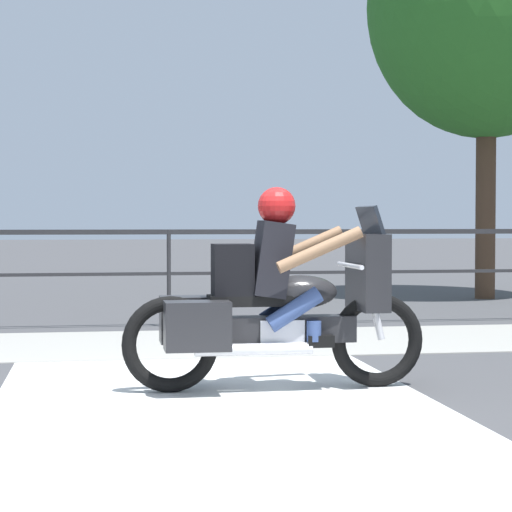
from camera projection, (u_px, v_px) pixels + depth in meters
name	position (u px, v px, depth m)	size (l,w,h in m)	color
ground_plane	(220.00, 402.00, 7.13)	(120.00, 120.00, 0.00)	#424244
sidewalk_band	(180.00, 343.00, 10.48)	(44.00, 2.40, 0.01)	#99968E
crosswalk_band	(218.00, 407.00, 6.92)	(3.14, 6.00, 0.01)	silver
fence_railing	(169.00, 250.00, 12.03)	(36.00, 0.05, 1.19)	#232326
motorcycle	(275.00, 301.00, 7.62)	(2.34, 0.76, 1.55)	black
tree_behind_sign	(487.00, 7.00, 16.32)	(3.93, 3.93, 6.98)	#473323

